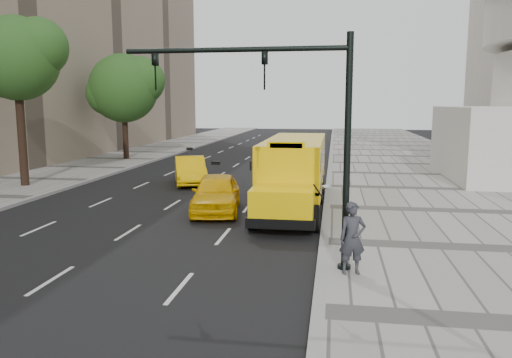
# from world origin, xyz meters

# --- Properties ---
(ground) EXTENTS (140.00, 140.00, 0.00)m
(ground) POSITION_xyz_m (0.00, 0.00, 0.00)
(ground) COLOR black
(ground) RESTS_ON ground
(sidewalk_museum) EXTENTS (12.00, 140.00, 0.15)m
(sidewalk_museum) POSITION_xyz_m (12.00, 0.00, 0.07)
(sidewalk_museum) COLOR gray
(sidewalk_museum) RESTS_ON ground
(curb_museum) EXTENTS (0.30, 140.00, 0.15)m
(curb_museum) POSITION_xyz_m (6.00, 0.00, 0.07)
(curb_museum) COLOR gray
(curb_museum) RESTS_ON ground
(curb_far) EXTENTS (0.30, 140.00, 0.15)m
(curb_far) POSITION_xyz_m (-8.00, 0.00, 0.07)
(curb_far) COLOR gray
(curb_far) RESTS_ON ground
(tree_b) EXTENTS (5.01, 4.45, 9.19)m
(tree_b) POSITION_xyz_m (-10.42, 3.22, 6.99)
(tree_b) COLOR black
(tree_b) RESTS_ON ground
(tree_c) EXTENTS (6.15, 5.46, 8.54)m
(tree_c) POSITION_xyz_m (-10.40, 16.82, 5.85)
(tree_c) COLOR black
(tree_c) RESTS_ON ground
(school_bus) EXTENTS (2.96, 11.56, 3.19)m
(school_bus) POSITION_xyz_m (4.50, 0.97, 1.76)
(school_bus) COLOR #FFCB04
(school_bus) RESTS_ON ground
(taxi_near) EXTENTS (2.66, 5.04, 1.63)m
(taxi_near) POSITION_xyz_m (1.33, -1.17, 0.82)
(taxi_near) COLOR #F5B703
(taxi_near) RESTS_ON ground
(taxi_far) EXTENTS (3.15, 5.01, 1.56)m
(taxi_far) POSITION_xyz_m (-1.93, 6.03, 0.78)
(taxi_far) COLOR #F5B703
(taxi_far) RESTS_ON ground
(pedestrian) EXTENTS (0.79, 0.61, 1.92)m
(pedestrian) POSITION_xyz_m (6.79, -8.65, 1.11)
(pedestrian) COLOR #303138
(pedestrian) RESTS_ON sidewalk_museum
(traffic_signal) EXTENTS (6.18, 0.36, 6.40)m
(traffic_signal) POSITION_xyz_m (5.19, -8.26, 4.09)
(traffic_signal) COLOR black
(traffic_signal) RESTS_ON ground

